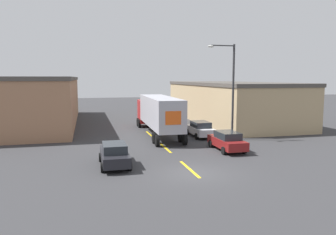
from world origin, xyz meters
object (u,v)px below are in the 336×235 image
Objects in this scene: semi_truck at (158,112)px; parked_car_left_near at (114,154)px; parked_car_right_near at (227,141)px; street_lamp at (230,86)px; parked_car_right_mid at (200,129)px.

semi_truck is 12.63m from parked_car_left_near.
street_lamp reaches higher than parked_car_right_near.
parked_car_right_near is 9.57m from parked_car_left_near.
parked_car_left_near is (-9.23, -2.54, 0.00)m from parked_car_right_near.
parked_car_right_mid is 1.00× the size of parked_car_left_near.
parked_car_right_mid is 12.83m from parked_car_left_near.
parked_car_right_mid is at bearing -30.69° from semi_truck.
semi_truck is 8.00m from street_lamp.
parked_car_right_near is 1.00× the size of parked_car_right_mid.
parked_car_right_near is 6.35m from street_lamp.
parked_car_left_near is (-9.23, -8.92, 0.00)m from parked_car_right_mid.
street_lamp reaches higher than parked_car_right_mid.
parked_car_right_near is 0.49× the size of street_lamp.
parked_car_right_mid is 5.31m from street_lamp.
semi_truck is 4.76m from parked_car_right_mid.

